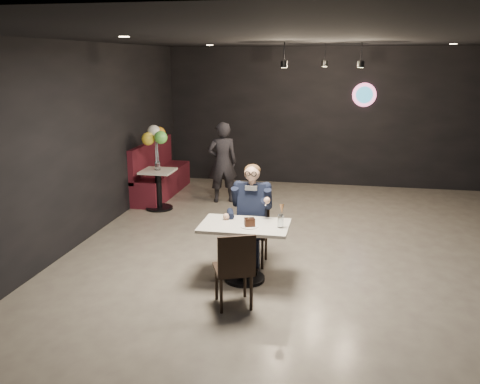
% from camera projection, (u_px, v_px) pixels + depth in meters
% --- Properties ---
extents(floor, '(9.00, 9.00, 0.00)m').
position_uv_depth(floor, '(310.00, 258.00, 7.21)').
color(floor, gray).
rests_on(floor, ground).
extents(wall_sign, '(0.50, 0.06, 0.50)m').
position_uv_depth(wall_sign, '(364.00, 95.00, 10.79)').
color(wall_sign, pink).
rests_on(wall_sign, floor).
extents(pendant_lights, '(1.40, 1.20, 0.36)m').
position_uv_depth(pendant_lights, '(324.00, 50.00, 8.37)').
color(pendant_lights, black).
rests_on(pendant_lights, floor).
extents(main_table, '(1.10, 0.70, 0.75)m').
position_uv_depth(main_table, '(245.00, 252.00, 6.42)').
color(main_table, silver).
rests_on(main_table, floor).
extents(chair_far, '(0.42, 0.46, 0.92)m').
position_uv_depth(chair_far, '(252.00, 232.00, 6.92)').
color(chair_far, black).
rests_on(chair_far, floor).
extents(chair_near, '(0.56, 0.59, 0.92)m').
position_uv_depth(chair_near, '(233.00, 268.00, 5.74)').
color(chair_near, black).
rests_on(chair_near, floor).
extents(seated_man, '(0.60, 0.80, 1.44)m').
position_uv_depth(seated_man, '(252.00, 214.00, 6.86)').
color(seated_man, black).
rests_on(seated_man, floor).
extents(dessert_plate, '(0.22, 0.22, 0.01)m').
position_uv_depth(dessert_plate, '(249.00, 227.00, 6.22)').
color(dessert_plate, white).
rests_on(dessert_plate, main_table).
extents(cake_slice, '(0.15, 0.14, 0.09)m').
position_uv_depth(cake_slice, '(250.00, 222.00, 6.22)').
color(cake_slice, black).
rests_on(cake_slice, dessert_plate).
extents(mint_leaf, '(0.07, 0.04, 0.01)m').
position_uv_depth(mint_leaf, '(249.00, 220.00, 6.20)').
color(mint_leaf, '#2C8934').
rests_on(mint_leaf, cake_slice).
extents(sundae_glass, '(0.07, 0.07, 0.16)m').
position_uv_depth(sundae_glass, '(280.00, 221.00, 6.19)').
color(sundae_glass, silver).
rests_on(sundae_glass, main_table).
extents(wafer_cone, '(0.07, 0.07, 0.11)m').
position_uv_depth(wafer_cone, '(282.00, 209.00, 6.14)').
color(wafer_cone, '#B28049').
rests_on(wafer_cone, sundae_glass).
extents(booth_bench, '(0.55, 2.21, 1.11)m').
position_uv_depth(booth_bench, '(161.00, 169.00, 10.44)').
color(booth_bench, '#400D18').
rests_on(booth_bench, floor).
extents(side_table, '(0.58, 0.58, 0.73)m').
position_uv_depth(side_table, '(159.00, 190.00, 9.49)').
color(side_table, silver).
rests_on(side_table, floor).
extents(balloon_vase, '(0.10, 0.10, 0.16)m').
position_uv_depth(balloon_vase, '(158.00, 166.00, 9.37)').
color(balloon_vase, silver).
rests_on(balloon_vase, side_table).
extents(balloon_bunch, '(0.43, 0.43, 0.72)m').
position_uv_depth(balloon_bunch, '(157.00, 143.00, 9.26)').
color(balloon_bunch, yellow).
rests_on(balloon_bunch, balloon_vase).
extents(passerby, '(0.67, 0.56, 1.58)m').
position_uv_depth(passerby, '(223.00, 162.00, 9.86)').
color(passerby, black).
rests_on(passerby, floor).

